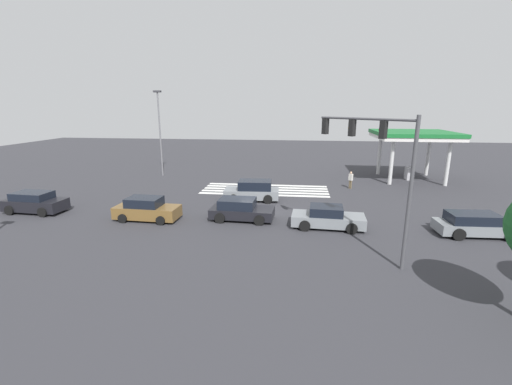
% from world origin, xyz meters
% --- Properties ---
extents(ground_plane, '(108.29, 108.29, 0.00)m').
position_xyz_m(ground_plane, '(0.00, 0.00, 0.00)').
color(ground_plane, '#333338').
extents(crosswalk_markings, '(11.55, 4.40, 0.01)m').
position_xyz_m(crosswalk_markings, '(0.00, -7.08, 0.00)').
color(crosswalk_markings, silver).
rests_on(crosswalk_markings, ground_plane).
extents(traffic_signal_mast, '(3.96, 3.96, 7.21)m').
position_xyz_m(traffic_signal_mast, '(-6.74, 6.74, 5.27)').
color(traffic_signal_mast, '#47474C').
rests_on(traffic_signal_mast, ground_plane).
extents(car_0, '(4.67, 2.27, 1.42)m').
position_xyz_m(car_0, '(-4.91, 2.54, 0.66)').
color(car_0, gray).
rests_on(car_0, ground_plane).
extents(car_1, '(4.40, 2.15, 1.56)m').
position_xyz_m(car_1, '(7.22, 2.44, 0.73)').
color(car_1, brown).
rests_on(car_1, ground_plane).
extents(car_2, '(4.39, 2.23, 1.51)m').
position_xyz_m(car_2, '(16.06, 1.83, 0.74)').
color(car_2, black).
rests_on(car_2, ground_plane).
extents(car_3, '(4.36, 2.33, 1.46)m').
position_xyz_m(car_3, '(0.85, 1.64, 0.70)').
color(car_3, black).
rests_on(car_3, ground_plane).
extents(car_4, '(4.53, 2.38, 1.65)m').
position_xyz_m(car_4, '(0.69, -3.41, 0.79)').
color(car_4, gray).
rests_on(car_4, ground_plane).
extents(car_5, '(4.76, 2.22, 1.39)m').
position_xyz_m(car_5, '(-13.61, 2.86, 0.68)').
color(car_5, gray).
rests_on(car_5, ground_plane).
extents(gas_station_canopy, '(7.61, 7.61, 5.03)m').
position_xyz_m(gas_station_canopy, '(-14.66, -13.44, 4.46)').
color(gas_station_canopy, silver).
rests_on(gas_station_canopy, ground_plane).
extents(pedestrian, '(0.41, 0.41, 1.62)m').
position_xyz_m(pedestrian, '(-7.90, -8.52, 0.90)').
color(pedestrian, brown).
rests_on(pedestrian, ground_plane).
extents(street_light_pole_a, '(0.80, 0.36, 9.14)m').
position_xyz_m(street_light_pole_a, '(12.05, -12.42, 5.39)').
color(street_light_pole_a, slate).
rests_on(street_light_pole_a, ground_plane).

